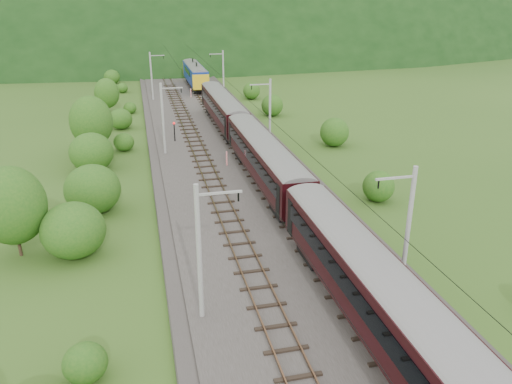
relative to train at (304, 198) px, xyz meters
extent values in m
plane|color=#2C4C17|center=(-2.40, -7.91, -3.53)|extent=(600.00, 600.00, 0.00)
cube|color=#38332D|center=(-2.40, 2.09, -3.38)|extent=(14.00, 220.00, 0.30)
cube|color=brown|center=(-5.52, 2.09, -3.04)|extent=(0.08, 220.00, 0.15)
cube|color=brown|center=(-4.08, 2.09, -3.04)|extent=(0.08, 220.00, 0.15)
cube|color=black|center=(-4.80, 2.09, -3.17)|extent=(2.40, 220.00, 0.12)
cube|color=brown|center=(-0.72, 2.09, -3.04)|extent=(0.08, 220.00, 0.15)
cube|color=brown|center=(0.72, 2.09, -3.04)|extent=(0.08, 220.00, 0.15)
cube|color=black|center=(0.00, 2.09, -3.17)|extent=(2.40, 220.00, 0.12)
cylinder|color=gray|center=(-8.60, -7.91, 0.77)|extent=(0.28, 0.28, 8.00)
cube|color=gray|center=(-7.40, -7.91, 4.17)|extent=(2.40, 0.12, 0.12)
cylinder|color=black|center=(-6.40, -7.91, 3.87)|extent=(0.10, 0.10, 0.50)
cylinder|color=gray|center=(-8.60, 24.09, 0.77)|extent=(0.28, 0.28, 8.00)
cube|color=gray|center=(-7.40, 24.09, 4.17)|extent=(2.40, 0.12, 0.12)
cylinder|color=black|center=(-6.40, 24.09, 3.87)|extent=(0.10, 0.10, 0.50)
cylinder|color=gray|center=(-8.60, 56.09, 0.77)|extent=(0.28, 0.28, 8.00)
cube|color=gray|center=(-7.40, 56.09, 4.17)|extent=(2.40, 0.12, 0.12)
cylinder|color=black|center=(-6.40, 56.09, 3.87)|extent=(0.10, 0.10, 0.50)
cylinder|color=gray|center=(-8.60, 88.09, 0.77)|extent=(0.28, 0.28, 8.00)
cube|color=gray|center=(-7.40, 88.09, 4.17)|extent=(2.40, 0.12, 0.12)
cylinder|color=black|center=(-6.40, 88.09, 3.87)|extent=(0.10, 0.10, 0.50)
cylinder|color=gray|center=(-8.60, 120.09, 0.77)|extent=(0.28, 0.28, 8.00)
cube|color=gray|center=(-7.40, 120.09, 4.17)|extent=(2.40, 0.12, 0.12)
cylinder|color=black|center=(-6.40, 120.09, 3.87)|extent=(0.10, 0.10, 0.50)
cylinder|color=gray|center=(3.80, -7.91, 0.77)|extent=(0.28, 0.28, 8.00)
cube|color=gray|center=(2.60, -7.91, 4.17)|extent=(2.40, 0.12, 0.12)
cylinder|color=black|center=(1.60, -7.91, 3.87)|extent=(0.10, 0.10, 0.50)
cylinder|color=gray|center=(3.80, 24.09, 0.77)|extent=(0.28, 0.28, 8.00)
cube|color=gray|center=(2.60, 24.09, 4.17)|extent=(2.40, 0.12, 0.12)
cylinder|color=black|center=(1.60, 24.09, 3.87)|extent=(0.10, 0.10, 0.50)
cylinder|color=gray|center=(3.80, 56.09, 0.77)|extent=(0.28, 0.28, 8.00)
cube|color=gray|center=(2.60, 56.09, 4.17)|extent=(2.40, 0.12, 0.12)
cylinder|color=black|center=(1.60, 56.09, 3.87)|extent=(0.10, 0.10, 0.50)
cylinder|color=gray|center=(3.80, 88.09, 0.77)|extent=(0.28, 0.28, 8.00)
cube|color=gray|center=(2.60, 88.09, 4.17)|extent=(2.40, 0.12, 0.12)
cylinder|color=black|center=(1.60, 88.09, 3.87)|extent=(0.10, 0.10, 0.50)
cylinder|color=gray|center=(3.80, 120.09, 0.77)|extent=(0.28, 0.28, 8.00)
cube|color=gray|center=(2.60, 120.09, 4.17)|extent=(2.40, 0.12, 0.12)
cylinder|color=black|center=(1.60, 120.09, 3.87)|extent=(0.10, 0.10, 0.50)
cylinder|color=black|center=(-4.80, 2.09, 3.57)|extent=(0.03, 198.00, 0.03)
cylinder|color=black|center=(0.00, 2.09, 3.57)|extent=(0.03, 198.00, 0.03)
ellipsoid|color=black|center=(-2.40, 252.09, -3.53)|extent=(504.00, 360.00, 244.00)
cube|color=black|center=(0.00, -11.24, -0.57)|extent=(2.89, 21.94, 2.99)
cylinder|color=slate|center=(0.00, -11.24, 0.78)|extent=(2.89, 21.83, 2.89)
cube|color=black|center=(-1.47, -11.24, -0.21)|extent=(0.05, 19.31, 1.15)
cube|color=black|center=(1.47, -11.24, -0.21)|extent=(0.05, 19.31, 1.15)
cube|color=black|center=(0.00, -3.56, -2.51)|extent=(2.19, 3.19, 0.90)
cube|color=black|center=(0.00, 11.69, -0.57)|extent=(2.89, 21.94, 2.99)
cylinder|color=slate|center=(0.00, 11.69, 0.78)|extent=(2.89, 21.83, 2.89)
cube|color=black|center=(-1.47, 11.69, -0.21)|extent=(0.05, 19.31, 1.15)
cube|color=black|center=(1.47, 11.69, -0.21)|extent=(0.05, 19.31, 1.15)
cube|color=black|center=(0.00, 4.01, -2.51)|extent=(2.19, 3.19, 0.90)
cube|color=black|center=(0.00, 19.37, -2.51)|extent=(2.19, 3.19, 0.90)
cube|color=black|center=(0.00, 34.63, -0.57)|extent=(2.89, 21.94, 2.99)
cylinder|color=slate|center=(0.00, 34.63, 0.78)|extent=(2.89, 21.83, 2.89)
cube|color=black|center=(-1.47, 34.63, -0.21)|extent=(0.05, 19.31, 1.15)
cube|color=black|center=(1.47, 34.63, -0.21)|extent=(0.05, 19.31, 1.15)
cube|color=black|center=(0.00, 26.94, -2.51)|extent=(2.19, 3.19, 0.90)
cube|color=black|center=(0.00, 42.31, -2.51)|extent=(2.19, 3.19, 0.90)
cube|color=navy|center=(0.00, 66.54, -0.57)|extent=(2.89, 17.95, 2.99)
cylinder|color=slate|center=(0.00, 66.54, 0.78)|extent=(2.89, 17.86, 2.89)
cube|color=black|center=(-1.47, 66.54, -0.21)|extent=(0.05, 15.80, 1.15)
cube|color=black|center=(1.47, 66.54, -0.21)|extent=(0.05, 15.80, 1.15)
cube|color=black|center=(0.00, 60.25, -2.51)|extent=(2.19, 3.19, 0.90)
cube|color=black|center=(0.00, 72.82, -2.51)|extent=(2.19, 3.19, 0.90)
cube|color=gold|center=(0.00, 75.31, -0.77)|extent=(2.95, 0.50, 2.69)
cube|color=gold|center=(0.00, 57.76, -0.77)|extent=(2.95, 0.50, 2.69)
cube|color=black|center=(0.00, 69.54, 1.48)|extent=(0.08, 1.60, 0.90)
cylinder|color=red|center=(-2.48, 18.16, -2.47)|extent=(0.16, 0.16, 1.53)
cylinder|color=red|center=(-1.98, 56.78, -2.47)|extent=(0.16, 0.16, 1.53)
cylinder|color=black|center=(-7.09, 28.98, -2.13)|extent=(0.15, 0.15, 2.21)
sphere|color=red|center=(-7.09, 28.98, -0.97)|extent=(0.27, 0.27, 0.27)
ellipsoid|color=#1F5316|center=(-14.62, -11.30, -2.57)|extent=(2.14, 2.14, 1.93)
ellipsoid|color=#1F5316|center=(-16.28, 1.65, -1.54)|extent=(4.44, 4.44, 3.99)
ellipsoid|color=#1F5316|center=(-15.47, 9.26, -1.44)|extent=(4.66, 4.66, 4.19)
ellipsoid|color=#1F5316|center=(-16.32, 20.53, -1.50)|extent=(4.51, 4.51, 4.06)
ellipsoid|color=#1F5316|center=(-13.19, 27.14, -2.46)|extent=(2.39, 2.39, 2.15)
ellipsoid|color=#1F5316|center=(-13.69, 37.76, -2.11)|extent=(3.16, 3.16, 2.84)
ellipsoid|color=#1F5316|center=(-12.47, 47.42, -2.64)|extent=(1.97, 1.97, 1.78)
ellipsoid|color=#1F5316|center=(-16.79, 55.63, -2.58)|extent=(2.12, 2.12, 1.90)
ellipsoid|color=#1F5316|center=(-13.88, 65.75, -2.60)|extent=(2.06, 2.06, 1.86)
ellipsoid|color=#1F5316|center=(-16.03, 76.50, -2.08)|extent=(3.22, 3.22, 2.90)
ellipsoid|color=#1F5316|center=(-15.16, 88.15, -1.75)|extent=(3.96, 3.96, 3.56)
cylinder|color=black|center=(-20.14, 2.61, -1.73)|extent=(0.24, 0.24, 3.61)
ellipsoid|color=#1F5316|center=(-20.14, 2.61, 0.33)|extent=(4.64, 4.64, 5.56)
cylinder|color=black|center=(-16.48, 26.12, -1.67)|extent=(0.24, 0.24, 3.72)
ellipsoid|color=#1F5316|center=(-16.48, 26.12, 0.45)|extent=(4.79, 4.79, 5.74)
cylinder|color=black|center=(-15.74, 48.30, -2.06)|extent=(0.24, 0.24, 2.94)
ellipsoid|color=#1F5316|center=(-15.74, 48.30, -0.39)|extent=(3.78, 3.78, 4.53)
ellipsoid|color=#1F5316|center=(9.05, 6.03, -2.26)|extent=(2.83, 2.83, 2.54)
ellipsoid|color=#1F5316|center=(11.71, 23.30, -1.96)|extent=(3.50, 3.50, 3.15)
ellipsoid|color=#1F5316|center=(8.58, 40.70, -2.06)|extent=(3.27, 3.27, 2.94)
ellipsoid|color=#1F5316|center=(8.40, 54.10, -2.21)|extent=(2.94, 2.94, 2.64)
camera|label=1|loc=(-11.08, -31.71, 13.77)|focal=35.00mm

